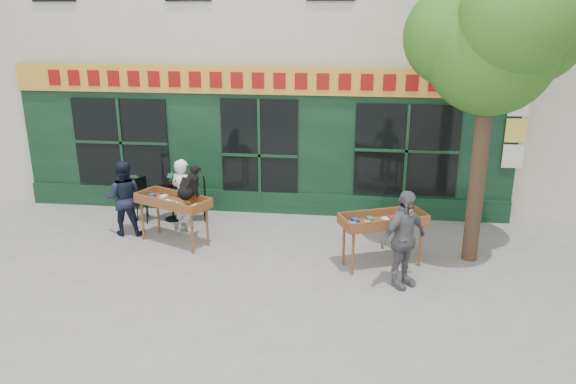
{
  "coord_description": "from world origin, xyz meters",
  "views": [
    {
      "loc": [
        2.15,
        -9.64,
        4.41
      ],
      "look_at": [
        0.87,
        0.5,
        1.11
      ],
      "focal_mm": 35.0,
      "sensor_mm": 36.0,
      "label": 1
    }
  ],
  "objects_px": {
    "book_cart_center": "(173,204)",
    "dog": "(188,182)",
    "book_cart_right": "(383,223)",
    "man_right": "(403,239)",
    "bistro_table": "(172,196)",
    "man_left": "(124,198)",
    "woman": "(183,196)"
  },
  "relations": [
    {
      "from": "man_right",
      "to": "book_cart_right",
      "type": "bearing_deg",
      "value": 68.94
    },
    {
      "from": "man_left",
      "to": "woman",
      "type": "bearing_deg",
      "value": -173.49
    },
    {
      "from": "dog",
      "to": "man_right",
      "type": "distance_m",
      "value": 4.2
    },
    {
      "from": "book_cart_center",
      "to": "book_cart_right",
      "type": "relative_size",
      "value": 1.0
    },
    {
      "from": "book_cart_center",
      "to": "man_right",
      "type": "height_order",
      "value": "man_right"
    },
    {
      "from": "book_cart_right",
      "to": "man_left",
      "type": "distance_m",
      "value": 5.26
    },
    {
      "from": "book_cart_center",
      "to": "dog",
      "type": "height_order",
      "value": "dog"
    },
    {
      "from": "man_left",
      "to": "book_cart_right",
      "type": "bearing_deg",
      "value": 161.81
    },
    {
      "from": "man_right",
      "to": "man_left",
      "type": "height_order",
      "value": "man_right"
    },
    {
      "from": "book_cart_right",
      "to": "bistro_table",
      "type": "relative_size",
      "value": 2.14
    },
    {
      "from": "dog",
      "to": "woman",
      "type": "xyz_separation_m",
      "value": [
        -0.35,
        0.7,
        -0.51
      ]
    },
    {
      "from": "woman",
      "to": "man_left",
      "type": "distance_m",
      "value": 1.19
    },
    {
      "from": "woman",
      "to": "man_right",
      "type": "bearing_deg",
      "value": -179.61
    },
    {
      "from": "book_cart_center",
      "to": "woman",
      "type": "height_order",
      "value": "woman"
    },
    {
      "from": "book_cart_center",
      "to": "book_cart_right",
      "type": "xyz_separation_m",
      "value": [
        4.04,
        -0.55,
        0.0
      ]
    },
    {
      "from": "woman",
      "to": "man_right",
      "type": "relative_size",
      "value": 0.93
    },
    {
      "from": "man_right",
      "to": "bistro_table",
      "type": "relative_size",
      "value": 2.2
    },
    {
      "from": "dog",
      "to": "bistro_table",
      "type": "xyz_separation_m",
      "value": [
        -0.8,
        1.29,
        -0.75
      ]
    },
    {
      "from": "book_cart_right",
      "to": "dog",
      "type": "bearing_deg",
      "value": 149.49
    },
    {
      "from": "book_cart_center",
      "to": "book_cart_right",
      "type": "height_order",
      "value": "same"
    },
    {
      "from": "book_cart_right",
      "to": "man_right",
      "type": "bearing_deg",
      "value": -91.06
    },
    {
      "from": "book_cart_center",
      "to": "dog",
      "type": "xyz_separation_m",
      "value": [
        0.35,
        -0.05,
        0.47
      ]
    },
    {
      "from": "man_left",
      "to": "man_right",
      "type": "bearing_deg",
      "value": 154.91
    },
    {
      "from": "bistro_table",
      "to": "man_left",
      "type": "relative_size",
      "value": 0.49
    },
    {
      "from": "book_cart_center",
      "to": "dog",
      "type": "bearing_deg",
      "value": 16.41
    },
    {
      "from": "woman",
      "to": "book_cart_right",
      "type": "xyz_separation_m",
      "value": [
        4.04,
        -1.2,
        0.05
      ]
    },
    {
      "from": "dog",
      "to": "book_cart_right",
      "type": "relative_size",
      "value": 0.37
    },
    {
      "from": "dog",
      "to": "woman",
      "type": "bearing_deg",
      "value": 141.11
    },
    {
      "from": "book_cart_center",
      "to": "dog",
      "type": "relative_size",
      "value": 2.7
    },
    {
      "from": "man_right",
      "to": "book_cart_center",
      "type": "bearing_deg",
      "value": 120.51
    },
    {
      "from": "book_cart_right",
      "to": "man_left",
      "type": "relative_size",
      "value": 1.04
    },
    {
      "from": "book_cart_right",
      "to": "man_left",
      "type": "xyz_separation_m",
      "value": [
        -5.19,
        0.89,
        -0.04
      ]
    }
  ]
}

